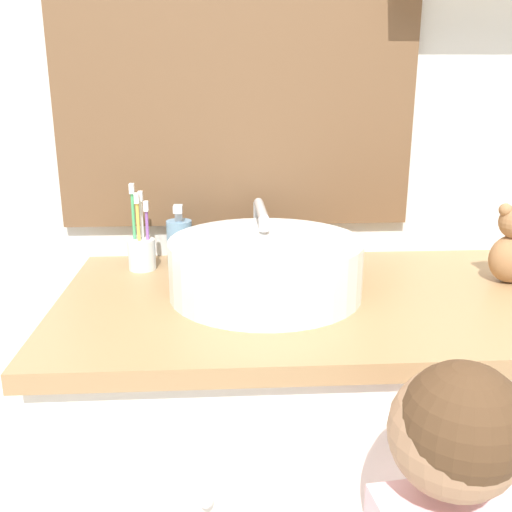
{
  "coord_description": "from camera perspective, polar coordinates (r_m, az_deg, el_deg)",
  "views": [
    {
      "loc": [
        -0.21,
        -0.77,
        1.28
      ],
      "look_at": [
        -0.14,
        0.25,
        0.98
      ],
      "focal_mm": 40.0,
      "sensor_mm": 36.0,
      "label": 1
    }
  ],
  "objects": [
    {
      "name": "wall_back",
      "position": [
        1.41,
        5.46,
        16.82
      ],
      "size": [
        3.2,
        0.18,
        2.5
      ],
      "color": "silver",
      "rests_on": "ground_plane"
    },
    {
      "name": "vanity_counter",
      "position": [
        1.38,
        6.27,
        -21.11
      ],
      "size": [
        1.07,
        0.6,
        0.88
      ],
      "color": "silver",
      "rests_on": "ground_plane"
    },
    {
      "name": "sink_basin",
      "position": [
        1.14,
        0.98,
        -0.97
      ],
      "size": [
        0.39,
        0.44,
        0.16
      ],
      "color": "white",
      "rests_on": "vanity_counter"
    },
    {
      "name": "toothbrush_holder",
      "position": [
        1.32,
        -11.37,
        0.66
      ],
      "size": [
        0.06,
        0.06,
        0.2
      ],
      "color": "silver",
      "rests_on": "vanity_counter"
    },
    {
      "name": "soap_dispenser",
      "position": [
        1.33,
        -7.65,
        1.39
      ],
      "size": [
        0.06,
        0.06,
        0.15
      ],
      "color": "#6B93B2",
      "rests_on": "vanity_counter"
    }
  ]
}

